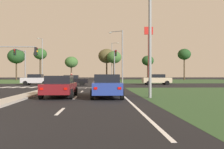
# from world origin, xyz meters

# --- Properties ---
(ground_plane) EXTENTS (200.00, 200.00, 0.00)m
(ground_plane) POSITION_xyz_m (0.00, 30.00, 0.00)
(ground_plane) COLOR black
(grass_verge_far_right) EXTENTS (35.00, 35.00, 0.01)m
(grass_verge_far_right) POSITION_xyz_m (25.50, 54.50, 0.00)
(grass_verge_far_right) COLOR #2D4C28
(grass_verge_far_right) RESTS_ON ground
(median_island_near) EXTENTS (1.20, 22.00, 0.14)m
(median_island_near) POSITION_xyz_m (0.00, 11.00, 0.07)
(median_island_near) COLOR #ADA89E
(median_island_near) RESTS_ON ground
(median_island_far) EXTENTS (1.20, 36.00, 0.14)m
(median_island_far) POSITION_xyz_m (0.00, 55.00, 0.07)
(median_island_far) COLOR #ADA89E
(median_island_far) RESTS_ON ground
(lane_dash_near) EXTENTS (0.14, 2.00, 0.01)m
(lane_dash_near) POSITION_xyz_m (3.50, 4.87, 0.01)
(lane_dash_near) COLOR silver
(lane_dash_near) RESTS_ON ground
(lane_dash_second) EXTENTS (0.14, 2.00, 0.01)m
(lane_dash_second) POSITION_xyz_m (3.50, 10.87, 0.01)
(lane_dash_second) COLOR silver
(lane_dash_second) RESTS_ON ground
(lane_dash_third) EXTENTS (0.14, 2.00, 0.01)m
(lane_dash_third) POSITION_xyz_m (3.50, 16.87, 0.01)
(lane_dash_third) COLOR silver
(lane_dash_third) RESTS_ON ground
(lane_dash_fourth) EXTENTS (0.14, 2.00, 0.01)m
(lane_dash_fourth) POSITION_xyz_m (3.50, 22.87, 0.01)
(lane_dash_fourth) COLOR silver
(lane_dash_fourth) RESTS_ON ground
(edge_line_right) EXTENTS (0.14, 24.00, 0.01)m
(edge_line_right) POSITION_xyz_m (6.85, 12.00, 0.01)
(edge_line_right) COLOR silver
(edge_line_right) RESTS_ON ground
(stop_bar_near) EXTENTS (6.40, 0.50, 0.01)m
(stop_bar_near) POSITION_xyz_m (3.80, 23.00, 0.01)
(stop_bar_near) COLOR silver
(stop_bar_near) RESTS_ON ground
(crosswalk_bar_near) EXTENTS (0.70, 2.80, 0.01)m
(crosswalk_bar_near) POSITION_xyz_m (-6.40, 24.80, 0.01)
(crosswalk_bar_near) COLOR silver
(crosswalk_bar_near) RESTS_ON ground
(crosswalk_bar_second) EXTENTS (0.70, 2.80, 0.01)m
(crosswalk_bar_second) POSITION_xyz_m (-5.25, 24.80, 0.01)
(crosswalk_bar_second) COLOR silver
(crosswalk_bar_second) RESTS_ON ground
(crosswalk_bar_third) EXTENTS (0.70, 2.80, 0.01)m
(crosswalk_bar_third) POSITION_xyz_m (-4.10, 24.80, 0.01)
(crosswalk_bar_third) COLOR silver
(crosswalk_bar_third) RESTS_ON ground
(crosswalk_bar_fourth) EXTENTS (0.70, 2.80, 0.01)m
(crosswalk_bar_fourth) POSITION_xyz_m (-2.95, 24.80, 0.01)
(crosswalk_bar_fourth) COLOR silver
(crosswalk_bar_fourth) RESTS_ON ground
(crosswalk_bar_fifth) EXTENTS (0.70, 2.80, 0.01)m
(crosswalk_bar_fifth) POSITION_xyz_m (-1.80, 24.80, 0.01)
(crosswalk_bar_fifth) COLOR silver
(crosswalk_bar_fifth) RESTS_ON ground
(crosswalk_bar_sixth) EXTENTS (0.70, 2.80, 0.01)m
(crosswalk_bar_sixth) POSITION_xyz_m (-0.65, 24.80, 0.01)
(crosswalk_bar_sixth) COLOR silver
(crosswalk_bar_sixth) RESTS_ON ground
(crosswalk_bar_seventh) EXTENTS (0.70, 2.80, 0.01)m
(crosswalk_bar_seventh) POSITION_xyz_m (0.50, 24.80, 0.01)
(crosswalk_bar_seventh) COLOR silver
(crosswalk_bar_seventh) RESTS_ON ground
(car_maroon_second) EXTENTS (2.08, 4.62, 1.47)m
(car_maroon_second) POSITION_xyz_m (2.41, 11.42, 0.76)
(car_maroon_second) COLOR maroon
(car_maroon_second) RESTS_ON ground
(car_blue_third) EXTENTS (2.05, 4.38, 1.56)m
(car_blue_third) POSITION_xyz_m (5.60, 10.84, 0.80)
(car_blue_third) COLOR navy
(car_blue_third) RESTS_ON ground
(car_silver_fourth) EXTENTS (4.39, 2.06, 1.61)m
(car_silver_fourth) POSITION_xyz_m (-4.36, 31.36, 0.82)
(car_silver_fourth) COLOR #B7B7BC
(car_silver_fourth) RESTS_ON ground
(car_beige_fifth) EXTENTS (4.35, 1.99, 1.60)m
(car_beige_fifth) POSITION_xyz_m (13.80, 31.41, 0.82)
(car_beige_fifth) COLOR #BCAD8E
(car_beige_fifth) RESTS_ON ground
(car_black_sixth) EXTENTS (4.51, 1.98, 1.47)m
(car_black_sixth) POSITION_xyz_m (1.10, 30.02, 0.76)
(car_black_sixth) COLOR black
(car_black_sixth) RESTS_ON ground
(traffic_signal_near_left) EXTENTS (5.58, 0.32, 5.04)m
(traffic_signal_near_left) POSITION_xyz_m (-5.44, 23.40, 3.55)
(traffic_signal_near_left) COLOR gray
(traffic_signal_near_left) RESTS_ON ground
(traffic_signal_far_right) EXTENTS (0.32, 4.03, 5.73)m
(traffic_signal_far_right) POSITION_xyz_m (7.60, 35.19, 3.90)
(traffic_signal_far_right) COLOR gray
(traffic_signal_far_right) RESTS_ON ground
(traffic_signal_far_left) EXTENTS (0.32, 5.38, 5.68)m
(traffic_signal_far_left) POSITION_xyz_m (-7.60, 34.64, 3.95)
(traffic_signal_far_left) COLOR gray
(traffic_signal_far_left) RESTS_ON ground
(street_lamp_near) EXTENTS (1.99, 0.49, 8.59)m
(street_lamp_near) POSITION_xyz_m (8.64, 10.65, 4.80)
(street_lamp_near) COLOR gray
(street_lamp_near) RESTS_ON ground
(street_lamp_second) EXTENTS (2.15, 1.27, 8.20)m
(street_lamp_second) POSITION_xyz_m (8.28, 31.05, 4.64)
(street_lamp_second) COLOR gray
(street_lamp_second) RESTS_ON ground
(street_lamp_third) EXTENTS (0.84, 2.08, 9.97)m
(street_lamp_third) POSITION_xyz_m (-8.52, 52.31, 5.53)
(street_lamp_third) COLOR gray
(street_lamp_third) RESTS_ON ground
(street_lamp_fourth) EXTENTS (2.05, 1.34, 10.74)m
(street_lamp_fourth) POSITION_xyz_m (8.62, 64.76, 5.93)
(street_lamp_fourth) COLOR gray
(street_lamp_fourth) RESTS_ON ground
(pedestrian_at_median) EXTENTS (0.34, 0.34, 1.73)m
(pedestrian_at_median) POSITION_xyz_m (0.01, 38.28, 1.19)
(pedestrian_at_median) COLOR #4C4C4C
(pedestrian_at_median) RESTS_ON median_island_far
(fastfood_pole_sign) EXTENTS (1.80, 0.40, 11.51)m
(fastfood_pole_sign) POSITION_xyz_m (15.23, 45.00, 8.40)
(fastfood_pole_sign) COLOR red
(fastfood_pole_sign) RESTS_ON ground
(treeline_near) EXTENTS (4.76, 4.76, 8.68)m
(treeline_near) POSITION_xyz_m (-18.27, 63.72, 6.63)
(treeline_near) COLOR #423323
(treeline_near) RESTS_ON ground
(treeline_second) EXTENTS (3.48, 3.48, 8.57)m
(treeline_second) POSITION_xyz_m (-10.92, 60.57, 6.99)
(treeline_second) COLOR #423323
(treeline_second) RESTS_ON ground
(treeline_third) EXTENTS (3.61, 3.61, 6.55)m
(treeline_third) POSITION_xyz_m (-2.87, 62.50, 4.98)
(treeline_third) COLOR #423323
(treeline_third) RESTS_ON ground
(treeline_fourth) EXTENTS (3.99, 3.99, 8.02)m
(treeline_fourth) POSITION_xyz_m (8.95, 61.48, 6.25)
(treeline_fourth) COLOR #423323
(treeline_fourth) RESTS_ON ground
(treeline_fifth) EXTENTS (4.76, 4.76, 8.89)m
(treeline_fifth) POSITION_xyz_m (6.97, 64.09, 6.82)
(treeline_fifth) COLOR #423323
(treeline_fifth) RESTS_ON ground
(treeline_sixth) EXTENTS (3.44, 3.44, 7.06)m
(treeline_sixth) POSITION_xyz_m (18.92, 64.66, 5.53)
(treeline_sixth) COLOR #423323
(treeline_sixth) RESTS_ON ground
(treeline_seventh) EXTENTS (3.70, 3.70, 8.95)m
(treeline_seventh) POSITION_xyz_m (29.16, 63.24, 7.29)
(treeline_seventh) COLOR #423323
(treeline_seventh) RESTS_ON ground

